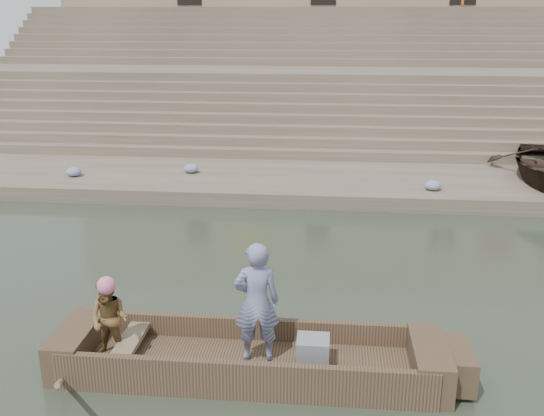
# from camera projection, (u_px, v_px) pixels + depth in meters

# --- Properties ---
(ground) EXTENTS (120.00, 120.00, 0.00)m
(ground) POSITION_uv_depth(u_px,v_px,m) (408.00, 323.00, 10.34)
(ground) COLOR #2A3427
(ground) RESTS_ON ground
(lower_landing) EXTENTS (32.00, 4.00, 0.40)m
(lower_landing) POSITION_uv_depth(u_px,v_px,m) (378.00, 185.00, 17.86)
(lower_landing) COLOR #81735C
(lower_landing) RESTS_ON ground
(mid_landing) EXTENTS (32.00, 3.00, 2.80)m
(mid_landing) POSITION_uv_depth(u_px,v_px,m) (367.00, 106.00, 24.60)
(mid_landing) COLOR #81735C
(mid_landing) RESTS_ON ground
(upper_landing) EXTENTS (32.00, 3.00, 5.20)m
(upper_landing) POSITION_uv_depth(u_px,v_px,m) (361.00, 61.00, 30.87)
(upper_landing) COLOR #81735C
(upper_landing) RESTS_ON ground
(ghat_steps) EXTENTS (32.00, 11.00, 5.20)m
(ghat_steps) POSITION_uv_depth(u_px,v_px,m) (365.00, 90.00, 26.08)
(ghat_steps) COLOR #81735C
(ghat_steps) RESTS_ON ground
(building_wall) EXTENTS (32.00, 5.07, 11.20)m
(building_wall) POSITION_uv_depth(u_px,v_px,m) (361.00, 0.00, 33.74)
(building_wall) COLOR gray
(building_wall) RESTS_ON ground
(main_rowboat) EXTENTS (5.00, 1.30, 0.22)m
(main_rowboat) POSITION_uv_depth(u_px,v_px,m) (248.00, 367.00, 8.88)
(main_rowboat) COLOR brown
(main_rowboat) RESTS_ON ground
(rowboat_trim) EXTENTS (6.04, 2.63, 1.86)m
(rowboat_trim) POSITION_uv_depth(u_px,v_px,m) (262.00, 356.00, 8.79)
(rowboat_trim) COLOR brown
(rowboat_trim) RESTS_ON ground
(standing_man) EXTENTS (0.72, 0.54, 1.78)m
(standing_man) POSITION_uv_depth(u_px,v_px,m) (257.00, 302.00, 8.62)
(standing_man) COLOR navy
(standing_man) RESTS_ON main_rowboat
(rowing_man) EXTENTS (0.65, 0.54, 1.19)m
(rowing_man) POSITION_uv_depth(u_px,v_px,m) (109.00, 320.00, 8.74)
(rowing_man) COLOR #26732A
(rowing_man) RESTS_ON main_rowboat
(television) EXTENTS (0.46, 0.42, 0.40)m
(television) POSITION_uv_depth(u_px,v_px,m) (312.00, 351.00, 8.70)
(television) COLOR gray
(television) RESTS_ON main_rowboat
(cloth_bundles) EXTENTS (10.66, 1.65, 0.26)m
(cloth_bundles) POSITION_uv_depth(u_px,v_px,m) (227.00, 175.00, 17.62)
(cloth_bundles) COLOR #3F5999
(cloth_bundles) RESTS_ON lower_landing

